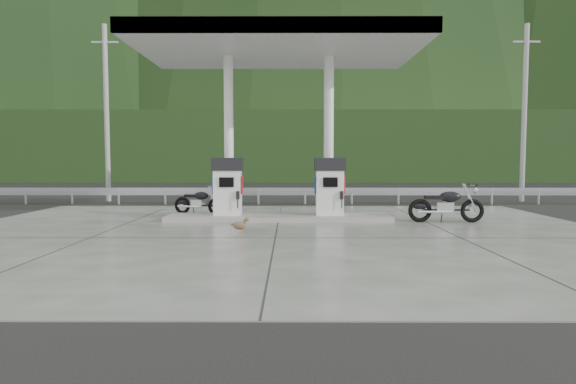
{
  "coord_description": "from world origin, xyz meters",
  "views": [
    {
      "loc": [
        0.35,
        -12.54,
        1.91
      ],
      "look_at": [
        0.3,
        1.0,
        1.0
      ],
      "focal_mm": 30.0,
      "sensor_mm": 36.0,
      "label": 1
    }
  ],
  "objects_px": {
    "motorcycle_right": "(446,206)",
    "duck": "(240,226)",
    "gas_pump_right": "(330,187)",
    "motorcycle_left": "(199,202)",
    "gas_pump_left": "(228,187)"
  },
  "relations": [
    {
      "from": "motorcycle_right",
      "to": "duck",
      "type": "bearing_deg",
      "value": -159.06
    },
    {
      "from": "motorcycle_left",
      "to": "motorcycle_right",
      "type": "xyz_separation_m",
      "value": [
        7.88,
        -2.03,
        0.08
      ]
    },
    {
      "from": "motorcycle_left",
      "to": "motorcycle_right",
      "type": "height_order",
      "value": "motorcycle_right"
    },
    {
      "from": "gas_pump_left",
      "to": "motorcycle_right",
      "type": "distance_m",
      "value": 6.73
    },
    {
      "from": "motorcycle_left",
      "to": "gas_pump_left",
      "type": "bearing_deg",
      "value": -32.54
    },
    {
      "from": "motorcycle_right",
      "to": "duck",
      "type": "xyz_separation_m",
      "value": [
        -6.04,
        -2.12,
        -0.33
      ]
    },
    {
      "from": "gas_pump_right",
      "to": "motorcycle_right",
      "type": "height_order",
      "value": "gas_pump_right"
    },
    {
      "from": "gas_pump_left",
      "to": "gas_pump_right",
      "type": "xyz_separation_m",
      "value": [
        3.2,
        0.0,
        0.0
      ]
    },
    {
      "from": "gas_pump_right",
      "to": "motorcycle_left",
      "type": "height_order",
      "value": "gas_pump_right"
    },
    {
      "from": "motorcycle_left",
      "to": "duck",
      "type": "height_order",
      "value": "motorcycle_left"
    },
    {
      "from": "gas_pump_right",
      "to": "motorcycle_right",
      "type": "relative_size",
      "value": 0.84
    },
    {
      "from": "gas_pump_left",
      "to": "motorcycle_right",
      "type": "relative_size",
      "value": 0.84
    },
    {
      "from": "motorcycle_left",
      "to": "motorcycle_right",
      "type": "distance_m",
      "value": 8.14
    },
    {
      "from": "motorcycle_right",
      "to": "duck",
      "type": "distance_m",
      "value": 6.41
    },
    {
      "from": "motorcycle_right",
      "to": "duck",
      "type": "height_order",
      "value": "motorcycle_right"
    }
  ]
}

